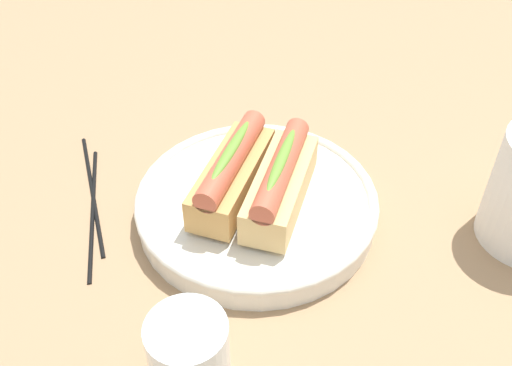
{
  "coord_description": "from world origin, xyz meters",
  "views": [
    {
      "loc": [
        0.47,
        0.09,
        0.48
      ],
      "look_at": [
        0.0,
        0.01,
        0.05
      ],
      "focal_mm": 41.05,
      "sensor_mm": 36.0,
      "label": 1
    }
  ],
  "objects_px": {
    "serving_bowl": "(256,207)",
    "hotdog_back": "(281,182)",
    "chopstick_near": "(92,209)",
    "water_glass": "(190,361)",
    "chopstick_far": "(92,191)",
    "hotdog_front": "(232,173)"
  },
  "relations": [
    {
      "from": "water_glass",
      "to": "chopstick_far",
      "type": "distance_m",
      "value": 0.29
    },
    {
      "from": "water_glass",
      "to": "hotdog_front",
      "type": "bearing_deg",
      "value": -178.03
    },
    {
      "from": "chopstick_far",
      "to": "chopstick_near",
      "type": "bearing_deg",
      "value": -5.51
    },
    {
      "from": "chopstick_near",
      "to": "hotdog_back",
      "type": "bearing_deg",
      "value": 75.02
    },
    {
      "from": "hotdog_back",
      "to": "water_glass",
      "type": "bearing_deg",
      "value": -12.4
    },
    {
      "from": "hotdog_back",
      "to": "serving_bowl",
      "type": "bearing_deg",
      "value": -96.12
    },
    {
      "from": "hotdog_front",
      "to": "water_glass",
      "type": "height_order",
      "value": "hotdog_front"
    },
    {
      "from": "hotdog_front",
      "to": "chopstick_near",
      "type": "bearing_deg",
      "value": -81.97
    },
    {
      "from": "water_glass",
      "to": "chopstick_near",
      "type": "xyz_separation_m",
      "value": [
        -0.2,
        -0.17,
        -0.04
      ]
    },
    {
      "from": "serving_bowl",
      "to": "chopstick_far",
      "type": "height_order",
      "value": "serving_bowl"
    },
    {
      "from": "serving_bowl",
      "to": "chopstick_far",
      "type": "xyz_separation_m",
      "value": [
        -0.01,
        -0.2,
        -0.02
      ]
    },
    {
      "from": "water_glass",
      "to": "chopstick_near",
      "type": "relative_size",
      "value": 0.41
    },
    {
      "from": "serving_bowl",
      "to": "hotdog_back",
      "type": "bearing_deg",
      "value": 83.88
    },
    {
      "from": "serving_bowl",
      "to": "hotdog_front",
      "type": "relative_size",
      "value": 1.75
    },
    {
      "from": "chopstick_far",
      "to": "hotdog_front",
      "type": "bearing_deg",
      "value": 60.37
    },
    {
      "from": "hotdog_front",
      "to": "chopstick_far",
      "type": "bearing_deg",
      "value": -92.32
    },
    {
      "from": "serving_bowl",
      "to": "water_glass",
      "type": "distance_m",
      "value": 0.22
    },
    {
      "from": "chopstick_near",
      "to": "water_glass",
      "type": "bearing_deg",
      "value": 21.31
    },
    {
      "from": "chopstick_near",
      "to": "chopstick_far",
      "type": "distance_m",
      "value": 0.03
    },
    {
      "from": "hotdog_front",
      "to": "chopstick_near",
      "type": "xyz_separation_m",
      "value": [
        0.02,
        -0.16,
        -0.06
      ]
    },
    {
      "from": "hotdog_back",
      "to": "chopstick_far",
      "type": "distance_m",
      "value": 0.24
    },
    {
      "from": "hotdog_front",
      "to": "chopstick_far",
      "type": "distance_m",
      "value": 0.18
    }
  ]
}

